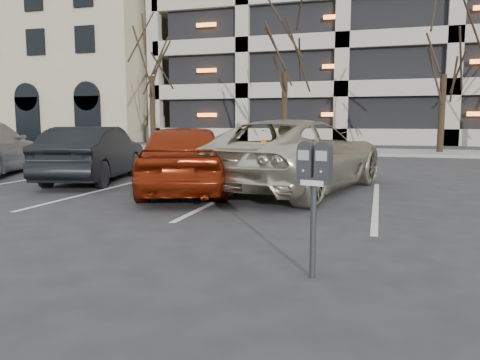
# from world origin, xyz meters

# --- Properties ---
(ground) EXTENTS (140.00, 140.00, 0.00)m
(ground) POSITION_xyz_m (0.00, 0.00, 0.00)
(ground) COLOR #28282B
(ground) RESTS_ON ground
(sidewalk) EXTENTS (80.00, 4.00, 0.12)m
(sidewalk) POSITION_xyz_m (0.00, 16.00, 0.06)
(sidewalk) COLOR gray
(sidewalk) RESTS_ON ground
(stall_lines) EXTENTS (16.90, 5.20, 0.00)m
(stall_lines) POSITION_xyz_m (-1.40, 2.30, 0.01)
(stall_lines) COLOR silver
(stall_lines) RESTS_ON ground
(office_building) EXTENTS (26.00, 16.20, 15.00)m
(office_building) POSITION_xyz_m (-28.00, 29.92, 7.49)
(office_building) COLOR tan
(office_building) RESTS_ON ground
(tree_a) EXTENTS (3.71, 3.71, 8.43)m
(tree_a) POSITION_xyz_m (-10.00, 16.00, 6.10)
(tree_a) COLOR black
(tree_a) RESTS_ON ground
(tree_b) EXTENTS (3.68, 3.68, 8.37)m
(tree_b) POSITION_xyz_m (-3.00, 16.00, 6.05)
(tree_b) COLOR black
(tree_b) RESTS_ON ground
(tree_c) EXTENTS (3.41, 3.41, 7.74)m
(tree_c) POSITION_xyz_m (4.00, 16.00, 5.59)
(tree_c) COLOR black
(tree_c) RESTS_ON ground
(parking_meter) EXTENTS (0.34, 0.19, 1.25)m
(parking_meter) POSITION_xyz_m (0.86, -2.09, 0.96)
(parking_meter) COLOR black
(parking_meter) RESTS_ON ground
(suv_silver) EXTENTS (3.71, 5.82, 1.50)m
(suv_silver) POSITION_xyz_m (-0.27, 3.48, 0.75)
(suv_silver) COLOR beige
(suv_silver) RESTS_ON ground
(car_red) EXTENTS (3.00, 4.55, 1.44)m
(car_red) POSITION_xyz_m (-2.34, 2.44, 0.72)
(car_red) COLOR maroon
(car_red) RESTS_ON ground
(car_dark) EXTENTS (2.30, 4.25, 1.33)m
(car_dark) POSITION_xyz_m (-5.22, 3.51, 0.67)
(car_dark) COLOR black
(car_dark) RESTS_ON ground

